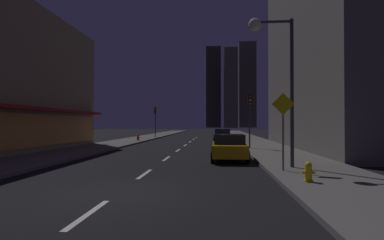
# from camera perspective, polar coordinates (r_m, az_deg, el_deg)

# --- Properties ---
(ground_plane) EXTENTS (78.00, 136.00, 0.10)m
(ground_plane) POSITION_cam_1_polar(r_m,az_deg,el_deg) (40.51, 0.63, -3.67)
(ground_plane) COLOR black
(sidewalk_right) EXTENTS (4.00, 76.00, 0.15)m
(sidewalk_right) POSITION_cam_1_polar(r_m,az_deg,el_deg) (40.61, 10.55, -3.48)
(sidewalk_right) COLOR #605E59
(sidewalk_right) RESTS_ON ground
(sidewalk_left) EXTENTS (4.00, 76.00, 0.15)m
(sidewalk_left) POSITION_cam_1_polar(r_m,az_deg,el_deg) (41.59, -9.05, -3.41)
(sidewalk_left) COLOR #605E59
(sidewalk_left) RESTS_ON ground
(lane_marking_center) EXTENTS (0.16, 38.60, 0.01)m
(lane_marking_center) POSITION_cam_1_polar(r_m,az_deg,el_deg) (24.81, -1.98, -5.43)
(lane_marking_center) COLOR silver
(lane_marking_center) RESTS_ON ground
(building_apartment_right) EXTENTS (11.00, 20.00, 19.57)m
(building_apartment_right) POSITION_cam_1_polar(r_m,az_deg,el_deg) (28.07, 30.12, 15.38)
(building_apartment_right) COLOR slate
(building_apartment_right) RESTS_ON ground
(skyscraper_distant_tall) EXTENTS (7.44, 7.95, 40.90)m
(skyscraper_distant_tall) POSITION_cam_1_polar(r_m,az_deg,el_deg) (149.90, 4.26, 6.36)
(skyscraper_distant_tall) COLOR #333026
(skyscraper_distant_tall) RESTS_ON ground
(skyscraper_distant_mid) EXTENTS (6.36, 8.55, 38.05)m
(skyscraper_distant_mid) POSITION_cam_1_polar(r_m,az_deg,el_deg) (141.81, 7.62, 6.19)
(skyscraper_distant_mid) COLOR brown
(skyscraper_distant_mid) RESTS_ON ground
(skyscraper_distant_short) EXTENTS (8.85, 7.07, 44.56)m
(skyscraper_distant_short) POSITION_cam_1_polar(r_m,az_deg,el_deg) (156.13, 10.80, 6.76)
(skyscraper_distant_short) COLOR #534F3E
(skyscraper_distant_short) RESTS_ON ground
(car_parked_near) EXTENTS (1.98, 4.24, 1.45)m
(car_parked_near) POSITION_cam_1_polar(r_m,az_deg,el_deg) (16.43, 7.25, -5.28)
(car_parked_near) COLOR gold
(car_parked_near) RESTS_ON ground
(car_parked_far) EXTENTS (1.98, 4.24, 1.45)m
(car_parked_far) POSITION_cam_1_polar(r_m,az_deg,el_deg) (32.71, 5.98, -2.99)
(car_parked_far) COLOR #1E722D
(car_parked_far) RESTS_ON ground
(fire_hydrant_yellow_near) EXTENTS (0.42, 0.30, 0.65)m
(fire_hydrant_yellow_near) POSITION_cam_1_polar(r_m,az_deg,el_deg) (10.36, 21.94, -9.54)
(fire_hydrant_yellow_near) COLOR yellow
(fire_hydrant_yellow_near) RESTS_ON sidewalk_right
(fire_hydrant_far_left) EXTENTS (0.42, 0.30, 0.65)m
(fire_hydrant_far_left) POSITION_cam_1_polar(r_m,az_deg,el_deg) (33.36, -10.57, -3.43)
(fire_hydrant_far_left) COLOR red
(fire_hydrant_far_left) RESTS_ON sidewalk_left
(traffic_light_near_right) EXTENTS (0.32, 0.48, 4.20)m
(traffic_light_near_right) POSITION_cam_1_polar(r_m,az_deg,el_deg) (22.91, 11.29, 2.16)
(traffic_light_near_right) COLOR #2D2D2D
(traffic_light_near_right) RESTS_ON sidewalk_right
(traffic_light_far_left) EXTENTS (0.32, 0.48, 4.20)m
(traffic_light_far_left) POSITION_cam_1_polar(r_m,az_deg,el_deg) (40.36, -7.28, 0.93)
(traffic_light_far_left) COLOR #2D2D2D
(traffic_light_far_left) RESTS_ON sidewalk_left
(street_lamp_right) EXTENTS (1.96, 0.56, 6.58)m
(street_lamp_right) POSITION_cam_1_polar(r_m,az_deg,el_deg) (13.55, 15.60, 12.17)
(street_lamp_right) COLOR #38383D
(street_lamp_right) RESTS_ON sidewalk_right
(pedestrian_crossing_sign) EXTENTS (0.91, 0.08, 3.15)m
(pedestrian_crossing_sign) POSITION_cam_1_polar(r_m,az_deg,el_deg) (12.32, 17.48, -0.84)
(pedestrian_crossing_sign) COLOR slate
(pedestrian_crossing_sign) RESTS_ON sidewalk_right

